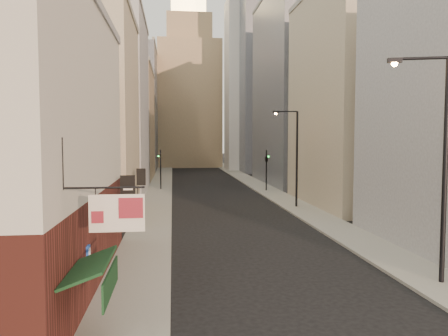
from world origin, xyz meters
TOP-DOWN VIEW (x-y plane):
  - sidewalk_left at (-6.50, 55.00)m, footprint 3.00×140.00m
  - sidewalk_right at (6.50, 55.00)m, footprint 3.00×140.00m
  - near_building_left at (-10.99, 9.00)m, footprint 8.30×23.04m
  - left_bldg_beige at (-12.00, 26.00)m, footprint 8.00×12.00m
  - left_bldg_grey at (-12.00, 42.00)m, footprint 8.00×16.00m
  - left_bldg_tan at (-12.00, 60.00)m, footprint 8.00×18.00m
  - left_bldg_wingrid at (-12.00, 80.00)m, footprint 8.00×20.00m
  - right_bldg_beige at (12.00, 30.00)m, footprint 8.00×16.00m
  - right_bldg_wingrid at (12.00, 50.00)m, footprint 8.00×20.00m
  - highrise at (18.00, 78.00)m, footprint 21.00×23.00m
  - clock_tower at (-1.00, 92.00)m, footprint 14.00×14.00m
  - white_tower at (10.00, 78.00)m, footprint 8.00×8.00m
  - streetlamp_near at (6.36, 7.46)m, footprint 2.50×0.88m
  - streetlamp_mid at (6.10, 28.71)m, footprint 2.31×0.52m
  - traffic_light_left at (-6.36, 44.13)m, footprint 0.56×0.47m
  - traffic_light_right at (6.27, 41.33)m, footprint 0.71×0.71m

SIDE VIEW (x-z plane):
  - sidewalk_left at x=-6.50m, z-range 0.00..0.15m
  - sidewalk_right at x=6.50m, z-range 0.00..0.15m
  - traffic_light_left at x=-6.36m, z-range 1.07..6.07m
  - traffic_light_right at x=6.27m, z-range 1.28..6.28m
  - streetlamp_mid at x=6.10m, z-range 0.63..9.47m
  - streetlamp_near at x=6.36m, z-range 0.69..10.45m
  - near_building_left at x=-10.99m, z-range -0.13..12.17m
  - left_bldg_beige at x=-12.00m, z-range 0.00..16.00m
  - left_bldg_tan at x=-12.00m, z-range 0.00..17.00m
  - left_bldg_grey at x=-12.00m, z-range 0.00..20.00m
  - right_bldg_beige at x=12.00m, z-range 0.00..20.00m
  - left_bldg_wingrid at x=-12.00m, z-range 0.00..24.00m
  - right_bldg_wingrid at x=12.00m, z-range 0.00..26.00m
  - clock_tower at x=-1.00m, z-range -4.82..40.08m
  - white_tower at x=10.00m, z-range -2.14..39.36m
  - highrise at x=18.00m, z-range 0.06..51.26m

